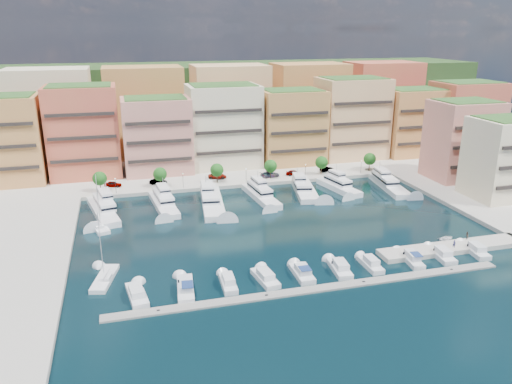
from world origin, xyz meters
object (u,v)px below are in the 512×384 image
cruiser_5 (340,268)px  yacht_1 (163,202)px  car_1 (158,182)px  car_2 (217,176)px  cruiser_7 (411,259)px  car_4 (294,173)px  lamppost_0 (115,183)px  yacht_3 (260,194)px  car_5 (327,169)px  tree_4 (322,162)px  cruiser_6 (370,264)px  tree_5 (370,159)px  tender_3 (467,239)px  person_1 (467,236)px  yacht_2 (212,200)px  yacht_4 (304,189)px  cruiser_3 (265,278)px  tender_2 (447,239)px  tree_3 (271,166)px  cruiser_2 (228,283)px  yacht_6 (388,183)px  cruiser_8 (442,255)px  car_3 (270,174)px  tree_0 (100,179)px  cruiser_1 (186,289)px  lamppost_3 (305,169)px  tree_1 (160,174)px  sailboat_0 (105,279)px  cruiser_0 (137,295)px  cruiser_9 (475,251)px  tree_2 (217,170)px  lamppost_4 (361,165)px  sailboat_2 (100,228)px  car_0 (113,184)px  lamppost_2 (246,173)px  yacht_5 (338,185)px  yacht_0 (103,208)px

cruiser_5 → yacht_1: bearing=122.5°
car_1 → car_2: (17.30, 1.33, -0.04)m
cruiser_7 → car_4: (-3.13, 59.14, 1.26)m
lamppost_0 → cruiser_5: bearing=-54.5°
yacht_3 → car_5: yacht_3 is taller
tree_4 → cruiser_6: size_ratio=0.78×
tree_5 → car_4: tree_5 is taller
tender_3 → person_1: bearing=116.9°
car_1 → car_2: 17.35m
tender_3 → car_2: bearing=21.6°
yacht_2 → yacht_4: same height
cruiser_3 → tender_3: 46.77m
tender_2 → tree_3: bearing=6.9°
yacht_3 → car_1: (-25.42, 16.38, 0.58)m
yacht_1 → cruiser_3: 46.65m
cruiser_2 → cruiser_6: 27.57m
yacht_4 → yacht_6: same height
cruiser_8 → car_4: 59.96m
cruiser_7 → car_3: car_3 is taller
lamppost_0 → tree_0: bearing=150.1°
cruiser_1 → cruiser_7: same height
lamppost_0 → cruiser_7: size_ratio=0.51×
person_1 → lamppost_3: bearing=-114.7°
tree_1 → sailboat_0: bearing=-105.9°
cruiser_0 → cruiser_5: (36.90, 0.01, 0.00)m
cruiser_6 → cruiser_9: 23.32m
cruiser_2 → cruiser_8: size_ratio=0.96×
tree_2 → lamppost_0: 28.11m
lamppost_4 → cruiser_9: size_ratio=0.54×
tree_2 → cruiser_7: bearing=-65.2°
car_1 → yacht_2: bearing=-125.5°
cruiser_8 → car_2: 70.32m
tree_4 → cruiser_9: size_ratio=0.72×
tree_5 → cruiser_5: tree_5 is taller
yacht_6 → car_1: 65.23m
cruiser_8 → cruiser_7: bearing=-179.8°
tender_2 → car_3: (-23.65, 52.33, 1.47)m
cruiser_0 → car_5: car_5 is taller
sailboat_2 → yacht_4: bearing=13.2°
sailboat_0 → cruiser_5: bearing=-10.3°
tree_0 → car_0: size_ratio=1.23×
cruiser_6 → car_3: size_ratio=1.21×
yacht_6 → tree_0: bearing=169.9°
lamppost_2 → car_0: 37.35m
tree_2 → yacht_5: bearing=-20.7°
lamppost_2 → yacht_3: yacht_3 is taller
car_0 → yacht_0: bearing=-173.6°
cruiser_5 → car_3: bearing=85.8°
cruiser_9 → car_3: bearing=113.0°
yacht_6 → lamppost_0: bearing=171.1°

